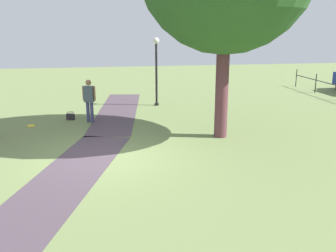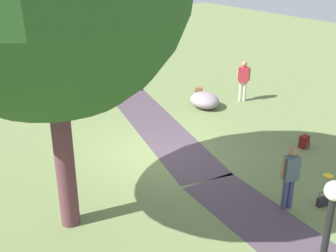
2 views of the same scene
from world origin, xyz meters
The scene contains 11 objects.
ground_plane centered at (0.00, 0.00, 0.00)m, with size 48.00×48.00×0.00m, color olive.
footpath_segment_mid centered at (1.76, -1.18, 0.00)m, with size 8.12×3.87×0.01m.
footpath_segment_far centered at (9.10, -4.25, 0.00)m, with size 7.80×5.24×0.01m.
lamp_post centered at (-6.91, 2.35, 1.94)m, with size 0.28×0.28×3.10m.
lawn_boulder centered at (2.07, -3.72, 0.29)m, with size 1.44×1.25×0.58m.
woman_with_handbag centered at (-4.21, -0.63, 0.96)m, with size 0.35×0.49×1.66m.
man_near_boulder centered at (1.66, -5.40, 0.95)m, with size 0.42×0.43×1.65m.
handbag_on_grass centered at (-4.71, -1.41, 0.14)m, with size 0.33×0.34×0.31m.
backpack_by_boulder centered at (3.15, -4.39, 0.19)m, with size 0.35×0.35×0.40m.
spare_backpack_on_lawn centered at (-2.46, -3.77, 0.19)m, with size 0.27×0.29×0.40m.
frisbee_on_grass centered at (-3.97, -2.80, 0.01)m, with size 0.28×0.28×0.02m.
Camera 2 is at (-9.43, 7.17, 6.07)m, focal length 46.45 mm.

